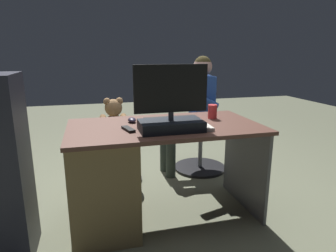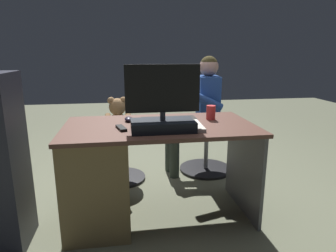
{
  "view_description": "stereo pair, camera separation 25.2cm",
  "coord_description": "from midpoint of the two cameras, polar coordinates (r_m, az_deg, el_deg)",
  "views": [
    {
      "loc": [
        0.51,
        2.38,
        1.24
      ],
      "look_at": [
        -0.12,
        0.01,
        0.62
      ],
      "focal_mm": 31.66,
      "sensor_mm": 36.0,
      "label": 1
    },
    {
      "loc": [
        0.26,
        2.43,
        1.24
      ],
      "look_at": [
        -0.12,
        0.01,
        0.62
      ],
      "focal_mm": 31.66,
      "sensor_mm": 36.0,
      "label": 2
    }
  ],
  "objects": [
    {
      "name": "notebook_binder",
      "position": [
        2.07,
        6.96,
        -0.03
      ],
      "size": [
        0.23,
        0.31,
        0.02
      ],
      "primitive_type": "cube",
      "rotation": [
        0.0,
        0.0,
        -0.04
      ],
      "color": "beige",
      "rests_on": "desk"
    },
    {
      "name": "cup",
      "position": [
        2.35,
        11.32,
        2.54
      ],
      "size": [
        0.07,
        0.07,
        0.11
      ],
      "primitive_type": "cylinder",
      "color": "red",
      "rests_on": "desk"
    },
    {
      "name": "office_chair_teddy",
      "position": [
        2.93,
        -6.91,
        -5.33
      ],
      "size": [
        0.5,
        0.5,
        0.46
      ],
      "color": "black",
      "rests_on": "ground_plane"
    },
    {
      "name": "visitor_chair",
      "position": [
        3.18,
        9.64,
        -4.17
      ],
      "size": [
        0.55,
        0.55,
        0.46
      ],
      "color": "black",
      "rests_on": "ground_plane"
    },
    {
      "name": "computer_mouse",
      "position": [
        2.25,
        -4.42,
        1.3
      ],
      "size": [
        0.06,
        0.1,
        0.04
      ],
      "primitive_type": "ellipsoid",
      "color": "#282131",
      "rests_on": "desk"
    },
    {
      "name": "keyboard",
      "position": [
        2.28,
        3.3,
        1.31
      ],
      "size": [
        0.42,
        0.14,
        0.02
      ],
      "primitive_type": "cube",
      "color": "black",
      "rests_on": "desk"
    },
    {
      "name": "person",
      "position": [
        3.04,
        8.54,
        3.84
      ],
      "size": [
        0.55,
        0.51,
        1.2
      ],
      "color": "#274A96",
      "rests_on": "ground_plane"
    },
    {
      "name": "monitor",
      "position": [
        1.95,
        2.72,
        2.7
      ],
      "size": [
        0.49,
        0.23,
        0.44
      ],
      "color": "black",
      "rests_on": "desk"
    },
    {
      "name": "teddy_bear",
      "position": [
        2.84,
        -7.13,
        1.58
      ],
      "size": [
        0.25,
        0.26,
        0.37
      ],
      "color": "#9E744A",
      "rests_on": "office_chair_teddy"
    },
    {
      "name": "tv_remote",
      "position": [
        2.02,
        -5.5,
        -0.44
      ],
      "size": [
        0.08,
        0.16,
        0.02
      ],
      "primitive_type": "cube",
      "rotation": [
        0.0,
        0.0,
        0.26
      ],
      "color": "black",
      "rests_on": "desk"
    },
    {
      "name": "desk",
      "position": [
        2.21,
        -7.51,
        -8.57
      ],
      "size": [
        1.37,
        0.75,
        0.72
      ],
      "color": "brown",
      "rests_on": "ground_plane"
    },
    {
      "name": "ground_plane",
      "position": [
        2.73,
        0.2,
        -12.83
      ],
      "size": [
        10.0,
        10.0,
        0.0
      ],
      "primitive_type": "plane",
      "color": "#696D55"
    }
  ]
}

